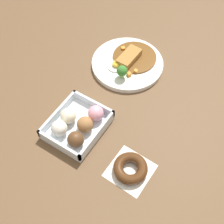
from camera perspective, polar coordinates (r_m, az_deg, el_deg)
name	(u,v)px	position (r m, az deg, el deg)	size (l,w,h in m)	color
ground_plane	(109,92)	(1.07, -0.61, 3.68)	(1.60, 1.60, 0.00)	brown
curry_plate	(128,63)	(1.15, 2.97, 9.14)	(0.26, 0.26, 0.07)	white
donut_box	(77,125)	(0.97, -6.53, -2.41)	(0.19, 0.16, 0.06)	silver
chocolate_ring_donut	(130,168)	(0.91, 3.45, -10.47)	(0.13, 0.13, 0.03)	white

